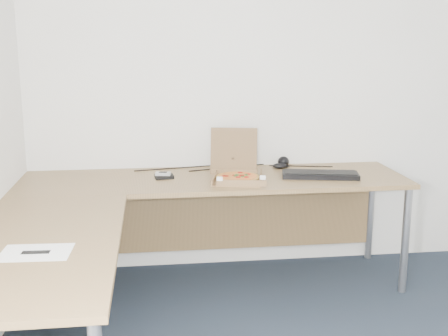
{
  "coord_description": "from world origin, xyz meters",
  "views": [
    {
      "loc": [
        -0.89,
        -2.17,
        1.6
      ],
      "look_at": [
        -0.45,
        1.28,
        0.82
      ],
      "focal_mm": 45.53,
      "sensor_mm": 36.0,
      "label": 1
    }
  ],
  "objects": [
    {
      "name": "drinking_glass",
      "position": [
        -0.36,
        1.48,
        0.79
      ],
      "size": [
        0.07,
        0.07,
        0.12
      ],
      "primitive_type": "cylinder",
      "color": "silver",
      "rests_on": "desk"
    },
    {
      "name": "mouse",
      "position": [
        -0.01,
        1.61,
        0.75
      ],
      "size": [
        0.11,
        0.08,
        0.04
      ],
      "primitive_type": "ellipsoid",
      "rotation": [
        0.0,
        0.0,
        -0.11
      ],
      "color": "black",
      "rests_on": "desk"
    },
    {
      "name": "wallet",
      "position": [
        -0.82,
        1.43,
        0.74
      ],
      "size": [
        0.13,
        0.11,
        0.02
      ],
      "primitive_type": "cube",
      "rotation": [
        0.0,
        0.0,
        0.1
      ],
      "color": "black",
      "rests_on": "desk"
    },
    {
      "name": "desk",
      "position": [
        -0.82,
        0.97,
        0.7
      ],
      "size": [
        2.5,
        2.2,
        0.73
      ],
      "color": "olive",
      "rests_on": "ground"
    },
    {
      "name": "room_shell",
      "position": [
        0.0,
        0.0,
        1.25
      ],
      "size": [
        3.5,
        3.5,
        2.5
      ],
      "primitive_type": null,
      "color": "silver",
      "rests_on": "ground"
    },
    {
      "name": "cable_bundle",
      "position": [
        -0.36,
        1.68,
        0.73
      ],
      "size": [
        0.67,
        0.14,
        0.01
      ],
      "primitive_type": null,
      "rotation": [
        0.0,
        0.0,
        0.14
      ],
      "color": "black",
      "rests_on": "desk"
    },
    {
      "name": "dome_speaker",
      "position": [
        0.03,
        1.68,
        0.77
      ],
      "size": [
        0.09,
        0.09,
        0.08
      ],
      "primitive_type": "ellipsoid",
      "color": "black",
      "rests_on": "desk"
    },
    {
      "name": "keyboard",
      "position": [
        0.19,
        1.33,
        0.75
      ],
      "size": [
        0.52,
        0.27,
        0.03
      ],
      "primitive_type": "cube",
      "rotation": [
        0.0,
        0.0,
        -0.2
      ],
      "color": "black",
      "rests_on": "desk"
    },
    {
      "name": "pizza_box",
      "position": [
        -0.36,
        1.31,
        0.77
      ],
      "size": [
        0.31,
        0.36,
        0.31
      ],
      "rotation": [
        0.0,
        0.0,
        -0.22
      ],
      "color": "olive",
      "rests_on": "desk"
    },
    {
      "name": "phone",
      "position": [
        -0.83,
        1.43,
        0.76
      ],
      "size": [
        0.11,
        0.07,
        0.02
      ],
      "primitive_type": "cube",
      "rotation": [
        0.0,
        0.0,
        -0.17
      ],
      "color": "#B2B5BA",
      "rests_on": "wallet"
    },
    {
      "name": "paper_sheet",
      "position": [
        -1.39,
        0.16,
        0.73
      ],
      "size": [
        0.3,
        0.22,
        0.0
      ],
      "primitive_type": "cube",
      "rotation": [
        0.0,
        0.0,
        -0.05
      ],
      "color": "white",
      "rests_on": "desk"
    }
  ]
}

